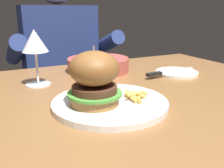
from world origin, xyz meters
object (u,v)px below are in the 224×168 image
Objects in this scene: wine_glass at (35,43)px; bread_plate at (177,73)px; diner_person at (62,86)px; burger_sandwich at (94,78)px; table_knife at (167,72)px; main_plate at (110,103)px; soup_bowl at (98,64)px.

wine_glass reaches higher than bread_plate.
diner_person is (0.20, 0.52, -0.30)m from wine_glass.
wine_glass is 0.49m from bread_plate.
burger_sandwich reaches higher than table_knife.
diner_person is at bearing 113.85° from bread_plate.
table_knife is 0.67m from diner_person.
diner_person is (0.08, 0.77, -0.18)m from main_plate.
main_plate is 0.08m from burger_sandwich.
diner_person is at bearing 80.93° from burger_sandwich.
burger_sandwich is at bearing -114.56° from soup_bowl.
main_plate is 1.65× the size of wine_glass.
diner_person reaches higher than main_plate.
wine_glass is at bearing -159.89° from soup_bowl.
bread_plate is at bearing 26.01° from main_plate.
table_knife is at bearing -173.25° from bread_plate.
main_plate is 0.39m from bread_plate.
burger_sandwich is 0.38m from soup_bowl.
main_plate is at bearing -96.13° from diner_person.
soup_bowl is at bearing 144.11° from bread_plate.
bread_plate is 0.29m from soup_bowl.
wine_glass is at bearing 168.23° from table_knife.
wine_glass is (-0.08, 0.25, 0.05)m from burger_sandwich.
burger_sandwich is at bearing -155.96° from bread_plate.
table_knife is at bearing 28.83° from main_plate.
bread_plate is at bearing 24.04° from burger_sandwich.
diner_person is (-0.27, 0.60, -0.18)m from bread_plate.
burger_sandwich is at bearing -72.38° from wine_glass.
bread_plate is 0.05m from table_knife.
main_plate is 0.30m from wine_glass.
diner_person is at bearing 83.87° from main_plate.
burger_sandwich is 0.11× the size of diner_person.
burger_sandwich is 0.79× the size of wine_glass.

